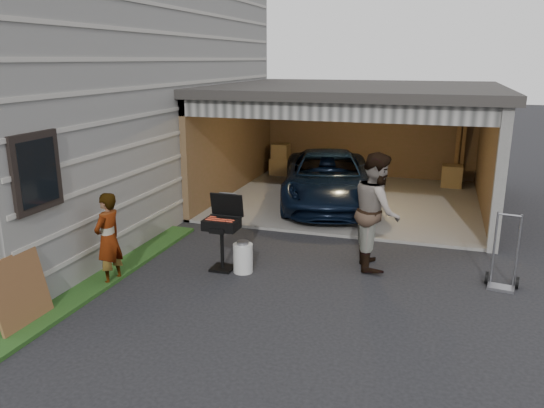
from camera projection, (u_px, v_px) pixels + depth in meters
The scene contains 11 objects.
ground at pixel (228, 304), 7.84m from camera, with size 80.00×80.00×0.00m, color black.
house at pixel (54, 92), 12.54m from camera, with size 7.00×11.00×5.50m, color #474744.
groundcover_strip at pixel (55, 311), 7.57m from camera, with size 0.50×8.00×0.06m, color #193814.
garage at pixel (356, 126), 13.37m from camera, with size 6.80×6.30×2.90m.
minivan at pixel (327, 181), 12.90m from camera, with size 2.11×4.57×1.27m, color black.
woman at pixel (108, 239), 8.41m from camera, with size 0.55×0.36×1.50m, color silver.
man at pixel (376, 211), 9.03m from camera, with size 0.98×0.76×2.01m, color #42231A.
bbq_grill at pixel (222, 226), 8.97m from camera, with size 0.58×0.51×1.29m.
propane_tank at pixel (243, 258), 8.97m from camera, with size 0.33×0.33×0.50m, color silver.
plywood_panel at pixel (20, 291), 7.09m from camera, with size 0.04×0.91×1.02m, color brown.
hand_truck at pixel (503, 274), 8.37m from camera, with size 0.52×0.42×1.21m.
Camera 1 is at (2.79, -6.63, 3.51)m, focal length 35.00 mm.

